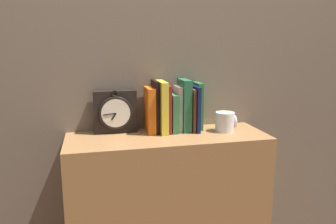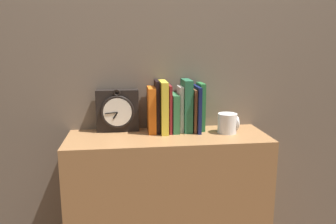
{
  "view_description": "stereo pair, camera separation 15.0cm",
  "coord_description": "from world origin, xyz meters",
  "px_view_note": "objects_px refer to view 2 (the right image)",
  "views": [
    {
      "loc": [
        -0.33,
        -1.43,
        1.18
      ],
      "look_at": [
        0.0,
        0.0,
        0.87
      ],
      "focal_mm": 35.0,
      "sensor_mm": 36.0,
      "label": 1
    },
    {
      "loc": [
        -0.19,
        -1.45,
        1.18
      ],
      "look_at": [
        0.0,
        0.0,
        0.87
      ],
      "focal_mm": 35.0,
      "sensor_mm": 36.0,
      "label": 2
    }
  ],
  "objects_px": {
    "book_slot7_brown": "(193,110)",
    "book_slot8_navy": "(197,109)",
    "book_slot0_orange": "(151,110)",
    "book_slot5_white": "(180,108)",
    "book_slot4_green": "(175,113)",
    "book_slot1_black": "(157,106)",
    "book_slot2_yellow": "(163,107)",
    "book_slot3_maroon": "(169,108)",
    "book_slot6_green": "(187,105)",
    "mug": "(228,123)",
    "clock": "(118,111)",
    "book_slot9_green": "(201,106)"
  },
  "relations": [
    {
      "from": "book_slot0_orange",
      "to": "book_slot2_yellow",
      "type": "height_order",
      "value": "book_slot2_yellow"
    },
    {
      "from": "book_slot0_orange",
      "to": "book_slot2_yellow",
      "type": "bearing_deg",
      "value": -11.53
    },
    {
      "from": "book_slot7_brown",
      "to": "book_slot8_navy",
      "type": "xyz_separation_m",
      "value": [
        0.02,
        -0.01,
        0.01
      ]
    },
    {
      "from": "book_slot5_white",
      "to": "book_slot4_green",
      "type": "bearing_deg",
      "value": -158.74
    },
    {
      "from": "book_slot3_maroon",
      "to": "book_slot9_green",
      "type": "height_order",
      "value": "book_slot9_green"
    },
    {
      "from": "book_slot4_green",
      "to": "book_slot9_green",
      "type": "relative_size",
      "value": 0.79
    },
    {
      "from": "book_slot1_black",
      "to": "book_slot6_green",
      "type": "relative_size",
      "value": 0.99
    },
    {
      "from": "book_slot3_maroon",
      "to": "book_slot6_green",
      "type": "height_order",
      "value": "book_slot6_green"
    },
    {
      "from": "book_slot2_yellow",
      "to": "book_slot6_green",
      "type": "bearing_deg",
      "value": 5.45
    },
    {
      "from": "book_slot2_yellow",
      "to": "book_slot7_brown",
      "type": "distance_m",
      "value": 0.15
    },
    {
      "from": "book_slot3_maroon",
      "to": "book_slot6_green",
      "type": "bearing_deg",
      "value": 2.1
    },
    {
      "from": "book_slot5_white",
      "to": "book_slot9_green",
      "type": "distance_m",
      "value": 0.1
    },
    {
      "from": "book_slot8_navy",
      "to": "book_slot4_green",
      "type": "bearing_deg",
      "value": 175.88
    },
    {
      "from": "book_slot2_yellow",
      "to": "book_slot3_maroon",
      "type": "xyz_separation_m",
      "value": [
        0.03,
        0.01,
        -0.01
      ]
    },
    {
      "from": "book_slot0_orange",
      "to": "book_slot5_white",
      "type": "distance_m",
      "value": 0.14
    },
    {
      "from": "book_slot3_maroon",
      "to": "book_slot4_green",
      "type": "bearing_deg",
      "value": 1.54
    },
    {
      "from": "book_slot4_green",
      "to": "book_slot9_green",
      "type": "xyz_separation_m",
      "value": [
        0.13,
        0.02,
        0.02
      ]
    },
    {
      "from": "book_slot3_maroon",
      "to": "book_slot7_brown",
      "type": "relative_size",
      "value": 1.1
    },
    {
      "from": "book_slot2_yellow",
      "to": "book_slot9_green",
      "type": "bearing_deg",
      "value": 7.15
    },
    {
      "from": "book_slot1_black",
      "to": "book_slot4_green",
      "type": "relative_size",
      "value": 1.36
    },
    {
      "from": "book_slot5_white",
      "to": "book_slot7_brown",
      "type": "relative_size",
      "value": 1.05
    },
    {
      "from": "book_slot2_yellow",
      "to": "book_slot7_brown",
      "type": "height_order",
      "value": "book_slot2_yellow"
    },
    {
      "from": "book_slot1_black",
      "to": "book_slot9_green",
      "type": "distance_m",
      "value": 0.22
    },
    {
      "from": "book_slot5_white",
      "to": "mug",
      "type": "height_order",
      "value": "book_slot5_white"
    },
    {
      "from": "book_slot9_green",
      "to": "book_slot7_brown",
      "type": "bearing_deg",
      "value": -158.88
    },
    {
      "from": "book_slot1_black",
      "to": "book_slot2_yellow",
      "type": "bearing_deg",
      "value": -24.1
    },
    {
      "from": "clock",
      "to": "book_slot1_black",
      "type": "xyz_separation_m",
      "value": [
        0.19,
        -0.03,
        0.02
      ]
    },
    {
      "from": "book_slot2_yellow",
      "to": "book_slot9_green",
      "type": "height_order",
      "value": "book_slot2_yellow"
    },
    {
      "from": "book_slot1_black",
      "to": "book_slot3_maroon",
      "type": "xyz_separation_m",
      "value": [
        0.06,
        -0.01,
        -0.01
      ]
    },
    {
      "from": "book_slot8_navy",
      "to": "book_slot9_green",
      "type": "xyz_separation_m",
      "value": [
        0.02,
        0.02,
        0.01
      ]
    },
    {
      "from": "book_slot0_orange",
      "to": "book_slot9_green",
      "type": "relative_size",
      "value": 0.93
    },
    {
      "from": "book_slot6_green",
      "to": "mug",
      "type": "xyz_separation_m",
      "value": [
        0.19,
        -0.07,
        -0.08
      ]
    },
    {
      "from": "book_slot6_green",
      "to": "book_slot8_navy",
      "type": "bearing_deg",
      "value": -11.78
    },
    {
      "from": "book_slot1_black",
      "to": "book_slot0_orange",
      "type": "bearing_deg",
      "value": -175.53
    },
    {
      "from": "book_slot5_white",
      "to": "book_slot8_navy",
      "type": "bearing_deg",
      "value": -13.65
    },
    {
      "from": "book_slot9_green",
      "to": "clock",
      "type": "bearing_deg",
      "value": 177.24
    },
    {
      "from": "book_slot2_yellow",
      "to": "book_slot3_maroon",
      "type": "relative_size",
      "value": 1.08
    },
    {
      "from": "book_slot4_green",
      "to": "book_slot8_navy",
      "type": "xyz_separation_m",
      "value": [
        0.11,
        -0.01,
        0.02
      ]
    },
    {
      "from": "book_slot1_black",
      "to": "book_slot8_navy",
      "type": "relative_size",
      "value": 1.13
    },
    {
      "from": "clock",
      "to": "book_slot1_black",
      "type": "height_order",
      "value": "book_slot1_black"
    },
    {
      "from": "book_slot8_navy",
      "to": "mug",
      "type": "xyz_separation_m",
      "value": [
        0.14,
        -0.06,
        -0.06
      ]
    },
    {
      "from": "book_slot8_navy",
      "to": "book_slot3_maroon",
      "type": "bearing_deg",
      "value": 177.0
    },
    {
      "from": "clock",
      "to": "book_slot4_green",
      "type": "height_order",
      "value": "clock"
    },
    {
      "from": "book_slot3_maroon",
      "to": "book_slot4_green",
      "type": "distance_m",
      "value": 0.04
    },
    {
      "from": "book_slot6_green",
      "to": "book_slot7_brown",
      "type": "xyz_separation_m",
      "value": [
        0.03,
        -0.0,
        -0.02
      ]
    },
    {
      "from": "book_slot4_green",
      "to": "mug",
      "type": "bearing_deg",
      "value": -14.99
    },
    {
      "from": "book_slot2_yellow",
      "to": "book_slot5_white",
      "type": "xyz_separation_m",
      "value": [
        0.08,
        0.02,
        -0.01
      ]
    },
    {
      "from": "book_slot2_yellow",
      "to": "book_slot5_white",
      "type": "height_order",
      "value": "book_slot2_yellow"
    },
    {
      "from": "clock",
      "to": "book_slot6_green",
      "type": "distance_m",
      "value": 0.34
    },
    {
      "from": "book_slot7_brown",
      "to": "book_slot8_navy",
      "type": "height_order",
      "value": "book_slot8_navy"
    }
  ]
}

